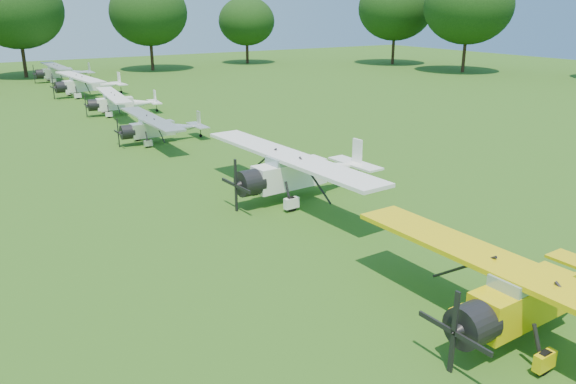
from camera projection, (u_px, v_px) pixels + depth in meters
name	position (u px, v px, depth m)	size (l,w,h in m)	color
ground	(258.00, 197.00, 26.58)	(160.00, 160.00, 0.00)	#245515
tree_belt	(321.00, 20.00, 25.98)	(137.36, 130.27, 14.52)	black
aircraft_2	(535.00, 290.00, 15.23)	(7.10, 11.29, 2.23)	#DEC609
aircraft_3	(299.00, 169.00, 26.27)	(7.57, 12.06, 2.37)	white
aircraft_4	(159.00, 126.00, 37.02)	(5.91, 9.38, 1.86)	white
aircraft_5	(120.00, 101.00, 46.52)	(6.07, 9.66, 1.90)	white
aircraft_6	(86.00, 83.00, 55.95)	(7.07, 11.27, 2.21)	white
aircraft_7	(62.00, 71.00, 66.77)	(6.77, 10.76, 2.13)	white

